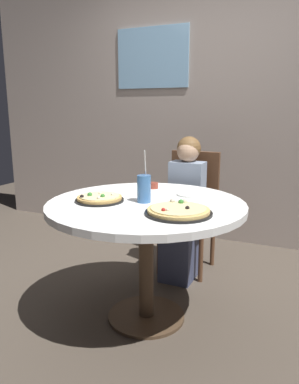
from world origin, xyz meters
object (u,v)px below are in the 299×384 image
object	(u,v)px
dining_table	(146,219)
chair_wooden	(191,204)
soda_cup	(144,189)
pizza_veggie	(99,198)
plate_small	(191,194)
sauce_bowl	(153,185)
diner_child	(184,215)
pizza_cheese	(178,211)

from	to	relation	value
dining_table	chair_wooden	world-z (taller)	chair_wooden
soda_cup	chair_wooden	bearing A→B (deg)	89.33
dining_table	chair_wooden	distance (m)	0.88
soda_cup	pizza_veggie	bearing A→B (deg)	-160.95
dining_table	plate_small	distance (m)	0.35
dining_table	soda_cup	bearing A→B (deg)	-143.26
pizza_veggie	sauce_bowl	size ratio (longest dim) A/B	4.12
dining_table	pizza_veggie	bearing A→B (deg)	-160.19
sauce_bowl	dining_table	bearing A→B (deg)	-72.72
diner_child	sauce_bowl	bearing A→B (deg)	-109.29
pizza_veggie	plate_small	xyz separation A→B (m)	(0.45, 0.37, -0.01)
dining_table	soda_cup	distance (m)	0.18
sauce_bowl	pizza_veggie	bearing A→B (deg)	-107.51
dining_table	pizza_veggie	distance (m)	0.30
diner_child	plate_small	distance (m)	0.53
pizza_cheese	sauce_bowl	bearing A→B (deg)	125.25
pizza_cheese	soda_cup	world-z (taller)	soda_cup
plate_small	pizza_veggie	bearing A→B (deg)	-140.10
dining_table	pizza_veggie	world-z (taller)	pizza_veggie
dining_table	plate_small	xyz separation A→B (m)	(0.19, 0.28, 0.11)
plate_small	sauce_bowl	bearing A→B (deg)	163.38
chair_wooden	soda_cup	xyz separation A→B (m)	(-0.01, -0.88, 0.30)
pizza_cheese	soda_cup	distance (m)	0.32
chair_wooden	pizza_veggie	bearing A→B (deg)	-105.06
pizza_cheese	soda_cup	xyz separation A→B (m)	(-0.27, 0.15, 0.06)
plate_small	chair_wooden	bearing A→B (deg)	107.16
dining_table	diner_child	world-z (taller)	diner_child
pizza_veggie	dining_table	bearing A→B (deg)	19.81
dining_table	pizza_cheese	size ratio (longest dim) A/B	3.30
dining_table	sauce_bowl	xyz separation A→B (m)	(-0.11, 0.37, 0.12)
dining_table	pizza_cheese	xyz separation A→B (m)	(0.26, -0.16, 0.12)
sauce_bowl	plate_small	world-z (taller)	sauce_bowl
pizza_cheese	pizza_veggie	bearing A→B (deg)	172.74
pizza_cheese	diner_child	bearing A→B (deg)	106.89
diner_child	sauce_bowl	xyz separation A→B (m)	(-0.11, -0.33, 0.29)
pizza_cheese	plate_small	distance (m)	0.44
pizza_cheese	sauce_bowl	distance (m)	0.65
pizza_veggie	plate_small	size ratio (longest dim) A/B	1.60
pizza_cheese	sauce_bowl	world-z (taller)	pizza_cheese
dining_table	chair_wooden	bearing A→B (deg)	89.96
plate_small	diner_child	bearing A→B (deg)	114.10
chair_wooden	plate_small	world-z (taller)	chair_wooden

